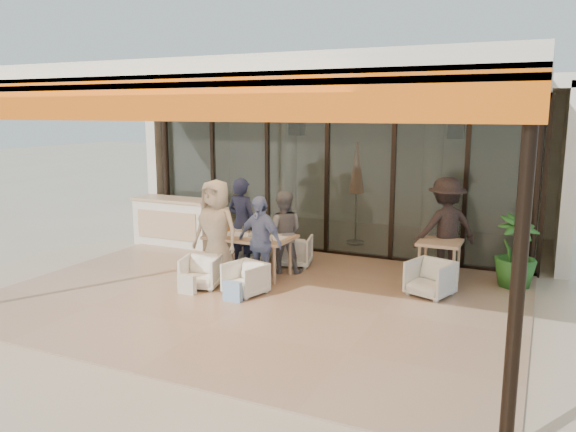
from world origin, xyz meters
name	(u,v)px	position (x,y,z in m)	size (l,w,h in m)	color
ground	(259,296)	(0.00, 0.00, 0.00)	(70.00, 70.00, 0.00)	#C6B293
terrace_floor	(259,295)	(0.00, 0.00, 0.01)	(8.00, 6.00, 0.01)	tan
terrace_structure	(248,86)	(0.00, -0.26, 3.25)	(8.00, 6.00, 3.40)	silver
glass_storefront	(327,176)	(0.00, 3.00, 1.60)	(8.08, 0.10, 3.20)	#9EADA3
interior_block	(363,140)	(0.01, 5.31, 2.23)	(9.05, 3.62, 3.52)	silver
host_counter	(175,221)	(-3.27, 2.30, 0.53)	(1.85, 0.65, 1.04)	silver
dining_table	(250,239)	(-0.63, 0.90, 0.69)	(1.50, 0.90, 0.93)	tan
chair_far_left	(255,246)	(-1.05, 1.84, 0.31)	(0.60, 0.56, 0.62)	white
chair_far_right	(294,249)	(-0.21, 1.84, 0.32)	(0.63, 0.59, 0.65)	white
chair_near_left	(201,271)	(-1.05, -0.06, 0.30)	(0.59, 0.55, 0.61)	white
chair_near_right	(245,277)	(-0.21, -0.06, 0.29)	(0.57, 0.54, 0.59)	white
diner_navy	(242,223)	(-1.05, 1.34, 0.85)	(0.62, 0.41, 1.70)	#1B1D3D
diner_grey	(283,233)	(-0.21, 1.34, 0.75)	(0.73, 0.57, 1.50)	slate
diner_cream	(216,231)	(-1.05, 0.44, 0.88)	(0.86, 0.56, 1.76)	beige
diner_periwinkle	(260,242)	(-0.21, 0.44, 0.77)	(0.90, 0.38, 1.54)	#6D80B6
tote_bag_cream	(187,285)	(-1.05, -0.46, 0.17)	(0.30, 0.10, 0.34)	silver
tote_bag_blue	(233,292)	(-0.21, -0.46, 0.17)	(0.30, 0.10, 0.34)	#99BFD8
side_table	(440,247)	(2.48, 1.86, 0.64)	(0.70, 0.70, 0.74)	tan
side_chair	(430,277)	(2.48, 1.11, 0.32)	(0.63, 0.59, 0.65)	white
standing_woman	(446,228)	(2.49, 2.26, 0.89)	(1.15, 0.66, 1.78)	black
potted_palm	(516,252)	(3.65, 2.17, 0.62)	(0.69, 0.69, 1.23)	#1E5919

